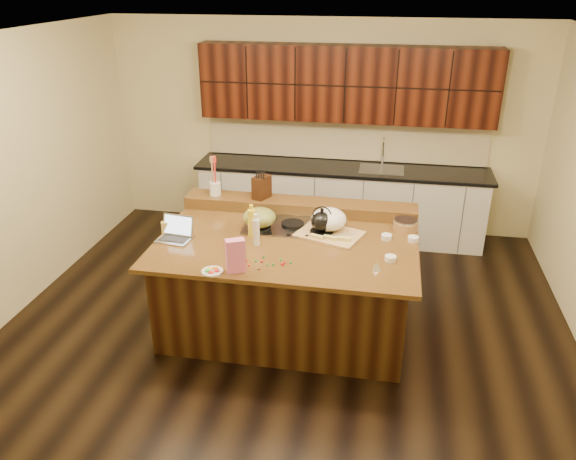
# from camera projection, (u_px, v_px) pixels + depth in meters

# --- Properties ---
(room) EXTENTS (5.52, 5.02, 2.72)m
(room) POSITION_uv_depth(u_px,v_px,m) (287.00, 197.00, 5.02)
(room) COLOR black
(room) RESTS_ON ground
(island) EXTENTS (2.40, 1.60, 0.92)m
(island) POSITION_uv_depth(u_px,v_px,m) (287.00, 283.00, 5.39)
(island) COLOR black
(island) RESTS_ON ground
(back_ledge) EXTENTS (2.40, 0.30, 0.12)m
(back_ledge) POSITION_uv_depth(u_px,v_px,m) (299.00, 206.00, 5.80)
(back_ledge) COLOR black
(back_ledge) RESTS_ON island
(cooktop) EXTENTS (0.92, 0.52, 0.05)m
(cooktop) POSITION_uv_depth(u_px,v_px,m) (293.00, 225.00, 5.46)
(cooktop) COLOR gray
(cooktop) RESTS_ON island
(back_counter) EXTENTS (3.70, 0.66, 2.40)m
(back_counter) POSITION_uv_depth(u_px,v_px,m) (342.00, 162.00, 7.11)
(back_counter) COLOR silver
(back_counter) RESTS_ON ground
(kettle) EXTENTS (0.26, 0.26, 0.18)m
(kettle) POSITION_uv_depth(u_px,v_px,m) (322.00, 222.00, 5.25)
(kettle) COLOR black
(kettle) RESTS_ON cooktop
(green_bowl) EXTENTS (0.34, 0.34, 0.18)m
(green_bowl) POSITION_uv_depth(u_px,v_px,m) (259.00, 217.00, 5.35)
(green_bowl) COLOR olive
(green_bowl) RESTS_ON cooktop
(laptop) EXTENTS (0.33, 0.27, 0.21)m
(laptop) POSITION_uv_depth(u_px,v_px,m) (176.00, 233.00, 5.21)
(laptop) COLOR #B7B7BC
(laptop) RESTS_ON island
(oil_bottle) EXTENTS (0.09, 0.09, 0.27)m
(oil_bottle) POSITION_uv_depth(u_px,v_px,m) (252.00, 223.00, 5.22)
(oil_bottle) COLOR yellow
(oil_bottle) RESTS_ON island
(vinegar_bottle) EXTENTS (0.08, 0.08, 0.25)m
(vinegar_bottle) POSITION_uv_depth(u_px,v_px,m) (256.00, 232.00, 5.06)
(vinegar_bottle) COLOR silver
(vinegar_bottle) RESTS_ON island
(wooden_tray) EXTENTS (0.68, 0.59, 0.23)m
(wooden_tray) POSITION_uv_depth(u_px,v_px,m) (329.00, 223.00, 5.31)
(wooden_tray) COLOR tan
(wooden_tray) RESTS_ON island
(ramekin_a) EXTENTS (0.13, 0.13, 0.04)m
(ramekin_a) POSITION_uv_depth(u_px,v_px,m) (390.00, 258.00, 4.82)
(ramekin_a) COLOR white
(ramekin_a) RESTS_ON island
(ramekin_b) EXTENTS (0.11, 0.11, 0.04)m
(ramekin_b) POSITION_uv_depth(u_px,v_px,m) (386.00, 237.00, 5.21)
(ramekin_b) COLOR white
(ramekin_b) RESTS_ON island
(ramekin_c) EXTENTS (0.13, 0.13, 0.04)m
(ramekin_c) POSITION_uv_depth(u_px,v_px,m) (413.00, 239.00, 5.17)
(ramekin_c) COLOR white
(ramekin_c) RESTS_ON island
(strainer_bowl) EXTENTS (0.31, 0.31, 0.09)m
(strainer_bowl) POSITION_uv_depth(u_px,v_px,m) (405.00, 226.00, 5.39)
(strainer_bowl) COLOR #996B3F
(strainer_bowl) RESTS_ON island
(kitchen_timer) EXTENTS (0.10, 0.10, 0.07)m
(kitchen_timer) POSITION_uv_depth(u_px,v_px,m) (376.00, 266.00, 4.67)
(kitchen_timer) COLOR silver
(kitchen_timer) RESTS_ON island
(pink_bag) EXTENTS (0.18, 0.14, 0.29)m
(pink_bag) POSITION_uv_depth(u_px,v_px,m) (236.00, 256.00, 4.60)
(pink_bag) COLOR pink
(pink_bag) RESTS_ON island
(candy_plate) EXTENTS (0.22, 0.22, 0.01)m
(candy_plate) POSITION_uv_depth(u_px,v_px,m) (212.00, 271.00, 4.65)
(candy_plate) COLOR white
(candy_plate) RESTS_ON island
(package_box) EXTENTS (0.10, 0.09, 0.12)m
(package_box) POSITION_uv_depth(u_px,v_px,m) (166.00, 228.00, 5.30)
(package_box) COLOR gold
(package_box) RESTS_ON island
(utensil_crock) EXTENTS (0.13, 0.13, 0.14)m
(utensil_crock) POSITION_uv_depth(u_px,v_px,m) (215.00, 189.00, 5.90)
(utensil_crock) COLOR white
(utensil_crock) RESTS_ON back_ledge
(knife_block) EXTENTS (0.19, 0.23, 0.24)m
(knife_block) POSITION_uv_depth(u_px,v_px,m) (262.00, 187.00, 5.79)
(knife_block) COLOR black
(knife_block) RESTS_ON back_ledge
(gumdrop_0) EXTENTS (0.02, 0.02, 0.02)m
(gumdrop_0) POSITION_uv_depth(u_px,v_px,m) (283.00, 265.00, 4.75)
(gumdrop_0) COLOR red
(gumdrop_0) RESTS_ON island
(gumdrop_1) EXTENTS (0.02, 0.02, 0.02)m
(gumdrop_1) POSITION_uv_depth(u_px,v_px,m) (258.00, 269.00, 4.68)
(gumdrop_1) COLOR #198C26
(gumdrop_1) RESTS_ON island
(gumdrop_2) EXTENTS (0.02, 0.02, 0.02)m
(gumdrop_2) POSITION_uv_depth(u_px,v_px,m) (259.00, 269.00, 4.68)
(gumdrop_2) COLOR red
(gumdrop_2) RESTS_ON island
(gumdrop_3) EXTENTS (0.02, 0.02, 0.02)m
(gumdrop_3) POSITION_uv_depth(u_px,v_px,m) (281.00, 260.00, 4.83)
(gumdrop_3) COLOR #198C26
(gumdrop_3) RESTS_ON island
(gumdrop_4) EXTENTS (0.02, 0.02, 0.02)m
(gumdrop_4) POSITION_uv_depth(u_px,v_px,m) (284.00, 263.00, 4.78)
(gumdrop_4) COLOR red
(gumdrop_4) RESTS_ON island
(gumdrop_5) EXTENTS (0.02, 0.02, 0.02)m
(gumdrop_5) POSITION_uv_depth(u_px,v_px,m) (256.00, 261.00, 4.81)
(gumdrop_5) COLOR #198C26
(gumdrop_5) RESTS_ON island
(gumdrop_6) EXTENTS (0.02, 0.02, 0.02)m
(gumdrop_6) POSITION_uv_depth(u_px,v_px,m) (263.00, 257.00, 4.88)
(gumdrop_6) COLOR red
(gumdrop_6) RESTS_ON island
(gumdrop_7) EXTENTS (0.02, 0.02, 0.02)m
(gumdrop_7) POSITION_uv_depth(u_px,v_px,m) (291.00, 263.00, 4.78)
(gumdrop_7) COLOR #198C26
(gumdrop_7) RESTS_ON island
(gumdrop_8) EXTENTS (0.02, 0.02, 0.02)m
(gumdrop_8) POSITION_uv_depth(u_px,v_px,m) (282.00, 264.00, 4.76)
(gumdrop_8) COLOR red
(gumdrop_8) RESTS_ON island
(gumdrop_9) EXTENTS (0.02, 0.02, 0.02)m
(gumdrop_9) POSITION_uv_depth(u_px,v_px,m) (273.00, 265.00, 4.75)
(gumdrop_9) COLOR #198C26
(gumdrop_9) RESTS_ON island
(gumdrop_10) EXTENTS (0.02, 0.02, 0.02)m
(gumdrop_10) POSITION_uv_depth(u_px,v_px,m) (249.00, 265.00, 4.73)
(gumdrop_10) COLOR red
(gumdrop_10) RESTS_ON island
(gumdrop_11) EXTENTS (0.02, 0.02, 0.02)m
(gumdrop_11) POSITION_uv_depth(u_px,v_px,m) (264.00, 257.00, 4.88)
(gumdrop_11) COLOR #198C26
(gumdrop_11) RESTS_ON island
(gumdrop_12) EXTENTS (0.02, 0.02, 0.02)m
(gumdrop_12) POSITION_uv_depth(u_px,v_px,m) (262.00, 262.00, 4.80)
(gumdrop_12) COLOR red
(gumdrop_12) RESTS_ON island
(gumdrop_13) EXTENTS (0.02, 0.02, 0.02)m
(gumdrop_13) POSITION_uv_depth(u_px,v_px,m) (267.00, 265.00, 4.74)
(gumdrop_13) COLOR #198C26
(gumdrop_13) RESTS_ON island
(gumdrop_14) EXTENTS (0.02, 0.02, 0.02)m
(gumdrop_14) POSITION_uv_depth(u_px,v_px,m) (246.00, 260.00, 4.81)
(gumdrop_14) COLOR red
(gumdrop_14) RESTS_ON island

